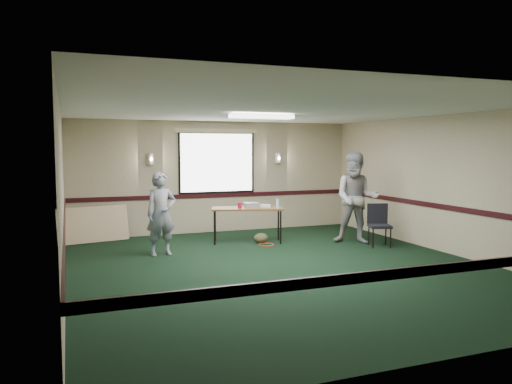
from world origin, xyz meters
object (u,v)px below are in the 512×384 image
object	(u,v)px
folding_table	(247,210)
conference_chair	(379,221)
person_left	(161,214)
person_right	(356,198)
projector	(252,205)

from	to	relation	value
folding_table	conference_chair	world-z (taller)	conference_chair
conference_chair	person_left	size ratio (longest dim) A/B	0.55
conference_chair	person_right	size ratio (longest dim) A/B	0.45
conference_chair	person_left	bearing A→B (deg)	-168.93
projector	conference_chair	distance (m)	2.72
projector	person_left	bearing A→B (deg)	-153.23
projector	person_right	size ratio (longest dim) A/B	0.16
conference_chair	person_right	xyz separation A→B (m)	(-0.28, 0.43, 0.47)
conference_chair	person_right	bearing A→B (deg)	143.13
folding_table	projector	xyz separation A→B (m)	(0.09, -0.01, 0.11)
person_left	folding_table	bearing A→B (deg)	10.06
person_right	folding_table	bearing A→B (deg)	-168.62
projector	conference_chair	xyz separation A→B (m)	(2.37, -1.31, -0.30)
conference_chair	person_left	distance (m)	4.50
conference_chair	person_right	distance (m)	0.69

